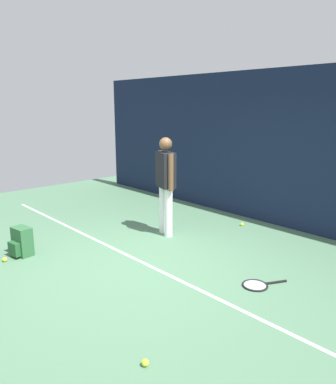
{
  "coord_description": "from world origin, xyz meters",
  "views": [
    {
      "loc": [
        3.88,
        -3.16,
        2.22
      ],
      "look_at": [
        0.0,
        0.4,
        1.0
      ],
      "focal_mm": 35.04,
      "sensor_mm": 36.0,
      "label": 1
    }
  ],
  "objects": [
    {
      "name": "tennis_ball_near_player",
      "position": [
        -0.14,
        2.42,
        0.03
      ],
      "size": [
        0.07,
        0.07,
        0.07
      ],
      "primitive_type": "sphere",
      "color": "#CCE033",
      "rests_on": "ground"
    },
    {
      "name": "tennis_ball_mid_court",
      "position": [
        -1.47,
        -1.48,
        0.03
      ],
      "size": [
        0.07,
        0.07,
        0.07
      ],
      "primitive_type": "sphere",
      "color": "#CCE033",
      "rests_on": "ground"
    },
    {
      "name": "back_fence",
      "position": [
        0.0,
        3.0,
        1.44
      ],
      "size": [
        10.0,
        0.1,
        2.87
      ],
      "primitive_type": "cube",
      "color": "#141E38",
      "rests_on": "ground"
    },
    {
      "name": "court_line",
      "position": [
        0.0,
        -0.02,
        0.0
      ],
      "size": [
        9.0,
        0.05,
        0.0
      ],
      "primitive_type": "cube",
      "color": "white",
      "rests_on": "ground"
    },
    {
      "name": "tennis_racket",
      "position": [
        1.45,
        0.6,
        0.01
      ],
      "size": [
        0.43,
        0.63,
        0.03
      ],
      "rotation": [
        0.0,
        0.0,
        4.25
      ],
      "color": "black",
      "rests_on": "ground"
    },
    {
      "name": "tennis_player",
      "position": [
        -0.78,
        1.06,
        0.97
      ],
      "size": [
        0.51,
        0.34,
        1.7
      ],
      "rotation": [
        0.0,
        0.0,
        -0.34
      ],
      "color": "white",
      "rests_on": "ground"
    },
    {
      "name": "ground_plane",
      "position": [
        0.0,
        0.0,
        0.0
      ],
      "size": [
        12.0,
        12.0,
        0.0
      ],
      "primitive_type": "plane",
      "color": "#4C7556"
    },
    {
      "name": "tennis_ball_by_fence",
      "position": [
        1.65,
        -1.38,
        0.03
      ],
      "size": [
        0.07,
        0.07,
        0.07
      ],
      "primitive_type": "sphere",
      "color": "#CCE033",
      "rests_on": "ground"
    },
    {
      "name": "backpack",
      "position": [
        -1.53,
        -1.19,
        0.21
      ],
      "size": [
        0.33,
        0.32,
        0.44
      ],
      "rotation": [
        0.0,
        0.0,
        0.15
      ],
      "color": "#2D6038",
      "rests_on": "ground"
    }
  ]
}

